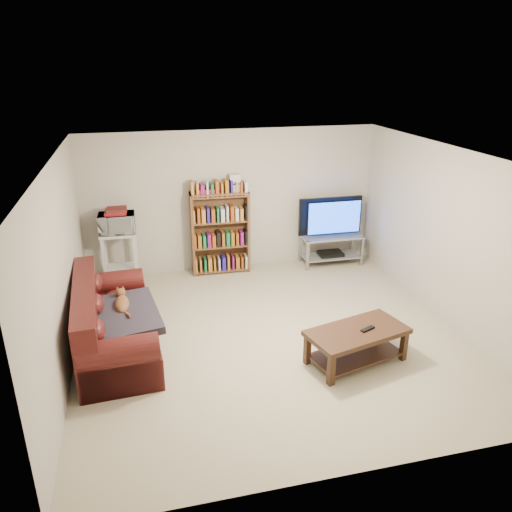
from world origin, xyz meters
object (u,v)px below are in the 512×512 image
object	(u,v)px
sofa	(109,328)
bookshelf	(220,232)
coffee_table	(357,340)
tv_stand	(331,245)

from	to	relation	value
sofa	bookshelf	distance (m)	2.84
coffee_table	tv_stand	xyz separation A→B (m)	(0.87, 3.02, 0.06)
coffee_table	tv_stand	distance (m)	3.15
sofa	tv_stand	world-z (taller)	sofa
sofa	coffee_table	xyz separation A→B (m)	(2.90, -0.98, -0.01)
coffee_table	tv_stand	world-z (taller)	tv_stand
sofa	tv_stand	xyz separation A→B (m)	(3.78, 2.04, 0.04)
tv_stand	coffee_table	bearing A→B (deg)	-105.36
sofa	coffee_table	size ratio (longest dim) A/B	1.64
bookshelf	tv_stand	bearing A→B (deg)	-2.05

